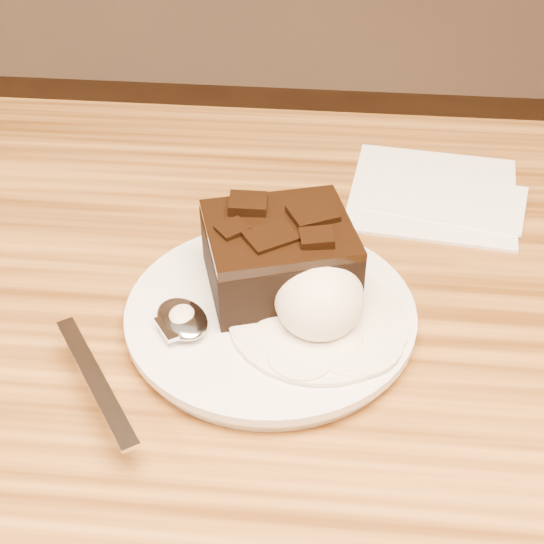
# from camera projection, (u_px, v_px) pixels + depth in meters

# --- Properties ---
(plate) EXTENTS (0.20, 0.20, 0.02)m
(plate) POSITION_uv_depth(u_px,v_px,m) (271.00, 318.00, 0.55)
(plate) COLOR white
(plate) RESTS_ON dining_table
(brownie) EXTENTS (0.12, 0.11, 0.04)m
(brownie) POSITION_uv_depth(u_px,v_px,m) (279.00, 259.00, 0.55)
(brownie) COLOR black
(brownie) RESTS_ON plate
(ice_cream_scoop) EXTENTS (0.06, 0.06, 0.05)m
(ice_cream_scoop) POSITION_uv_depth(u_px,v_px,m) (319.00, 299.00, 0.52)
(ice_cream_scoop) COLOR white
(ice_cream_scoop) RESTS_ON plate
(melt_puddle) EXTENTS (0.12, 0.12, 0.00)m
(melt_puddle) POSITION_uv_depth(u_px,v_px,m) (318.00, 321.00, 0.53)
(melt_puddle) COLOR white
(melt_puddle) RESTS_ON plate
(spoon) EXTENTS (0.13, 0.16, 0.01)m
(spoon) POSITION_uv_depth(u_px,v_px,m) (182.00, 321.00, 0.52)
(spoon) COLOR silver
(spoon) RESTS_ON plate
(napkin) EXTENTS (0.15, 0.15, 0.01)m
(napkin) POSITION_uv_depth(u_px,v_px,m) (433.00, 193.00, 0.68)
(napkin) COLOR white
(napkin) RESTS_ON dining_table
(crumb_a) EXTENTS (0.01, 0.01, 0.00)m
(crumb_a) POSITION_uv_depth(u_px,v_px,m) (330.00, 324.00, 0.53)
(crumb_a) COLOR black
(crumb_a) RESTS_ON plate
(crumb_b) EXTENTS (0.01, 0.01, 0.00)m
(crumb_b) POSITION_uv_depth(u_px,v_px,m) (251.00, 316.00, 0.53)
(crumb_b) COLOR black
(crumb_b) RESTS_ON plate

